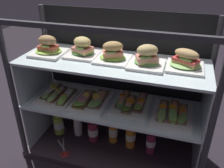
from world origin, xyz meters
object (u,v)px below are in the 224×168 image
plated_roll_sandwich_left_of_center (186,62)px  open_sandwich_tray_near_right_corner (91,100)px  plated_roll_sandwich_far_right (48,48)px  plated_roll_sandwich_mid_left (147,58)px  open_sandwich_tray_near_left_corner (131,103)px  juice_bottle_front_second (58,124)px  juice_bottle_near_post (131,136)px  open_sandwich_tray_left_of_center (58,94)px  juice_bottle_back_center (93,130)px  kitchen_scissors (65,152)px  plated_roll_sandwich_near_left_corner (83,49)px  open_sandwich_tray_right_of_center (172,113)px  juice_bottle_tucked_behind (78,123)px  juice_bottle_back_left (151,142)px  juice_bottle_front_middle (113,131)px  plated_roll_sandwich_near_right_corner (113,54)px

plated_roll_sandwich_left_of_center → open_sandwich_tray_near_right_corner: (-0.54, -0.04, -0.31)m
plated_roll_sandwich_far_right → plated_roll_sandwich_mid_left: plated_roll_sandwich_mid_left is taller
plated_roll_sandwich_far_right → plated_roll_sandwich_mid_left: size_ratio=1.00×
open_sandwich_tray_near_left_corner → juice_bottle_front_second: 0.62m
juice_bottle_near_post → open_sandwich_tray_left_of_center: bearing=-172.2°
juice_bottle_back_center → kitchen_scissors: bearing=-127.8°
plated_roll_sandwich_near_left_corner → kitchen_scissors: bearing=-119.1°
open_sandwich_tray_left_of_center → open_sandwich_tray_near_left_corner: bearing=4.5°
plated_roll_sandwich_far_right → open_sandwich_tray_right_of_center: 0.84m
plated_roll_sandwich_left_of_center → kitchen_scissors: 0.99m
plated_roll_sandwich_far_right → kitchen_scissors: bearing=-51.3°
plated_roll_sandwich_far_right → plated_roll_sandwich_left_of_center: size_ratio=1.00×
juice_bottle_tucked_behind → juice_bottle_near_post: (0.40, -0.01, -0.01)m
plated_roll_sandwich_far_right → juice_bottle_near_post: bearing=6.7°
plated_roll_sandwich_far_right → plated_roll_sandwich_left_of_center: plated_roll_sandwich_far_right is taller
plated_roll_sandwich_near_left_corner → juice_bottle_back_left: plated_roll_sandwich_near_left_corner is taller
juice_bottle_front_middle → juice_bottle_front_second: bearing=-175.6°
plated_roll_sandwich_mid_left → juice_bottle_front_second: plated_roll_sandwich_mid_left is taller
plated_roll_sandwich_near_right_corner → juice_bottle_front_second: size_ratio=0.98×
plated_roll_sandwich_near_right_corner → juice_bottle_near_post: plated_roll_sandwich_near_right_corner is taller
juice_bottle_near_post → plated_roll_sandwich_left_of_center: bearing=-6.3°
plated_roll_sandwich_near_left_corner → open_sandwich_tray_near_left_corner: plated_roll_sandwich_near_left_corner is taller
open_sandwich_tray_near_right_corner → juice_bottle_tucked_behind: bearing=151.5°
plated_roll_sandwich_mid_left → open_sandwich_tray_left_of_center: (-0.57, -0.01, -0.32)m
plated_roll_sandwich_near_left_corner → juice_bottle_front_middle: 0.63m
open_sandwich_tray_left_of_center → open_sandwich_tray_right_of_center: open_sandwich_tray_left_of_center is taller
plated_roll_sandwich_near_right_corner → kitchen_scissors: 0.76m
plated_roll_sandwich_near_left_corner → open_sandwich_tray_near_left_corner: 0.45m
plated_roll_sandwich_left_of_center → juice_bottle_front_second: 1.03m
plated_roll_sandwich_left_of_center → juice_bottle_front_second: (-0.83, 0.01, -0.61)m
juice_bottle_front_second → juice_bottle_back_left: 0.69m
plated_roll_sandwich_mid_left → juice_bottle_near_post: bearing=143.3°
plated_roll_sandwich_far_right → plated_roll_sandwich_left_of_center: 0.81m
open_sandwich_tray_near_right_corner → open_sandwich_tray_right_of_center: 0.51m
plated_roll_sandwich_near_right_corner → open_sandwich_tray_right_of_center: plated_roll_sandwich_near_right_corner is taller
plated_roll_sandwich_near_right_corner → juice_bottle_back_center: (-0.15, 0.02, -0.61)m
plated_roll_sandwich_near_right_corner → open_sandwich_tray_near_left_corner: 0.34m
open_sandwich_tray_near_right_corner → juice_bottle_front_second: open_sandwich_tray_near_right_corner is taller
open_sandwich_tray_near_right_corner → juice_bottle_back_center: 0.29m
open_sandwich_tray_near_right_corner → open_sandwich_tray_right_of_center: size_ratio=1.00×
juice_bottle_back_left → plated_roll_sandwich_far_right: bearing=-176.2°
plated_roll_sandwich_far_right → plated_roll_sandwich_mid_left: 0.60m
plated_roll_sandwich_near_left_corner → open_sandwich_tray_near_right_corner: plated_roll_sandwich_near_left_corner is taller
plated_roll_sandwich_far_right → kitchen_scissors: plated_roll_sandwich_far_right is taller
plated_roll_sandwich_near_right_corner → plated_roll_sandwich_near_left_corner: bearing=174.5°
open_sandwich_tray_right_of_center → kitchen_scissors: size_ratio=1.62×
open_sandwich_tray_right_of_center → kitchen_scissors: bearing=-168.7°
juice_bottle_back_left → open_sandwich_tray_right_of_center: bearing=-22.9°
open_sandwich_tray_near_right_corner → juice_bottle_front_second: (-0.29, 0.05, -0.29)m
plated_roll_sandwich_near_right_corner → juice_bottle_back_center: plated_roll_sandwich_near_right_corner is taller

